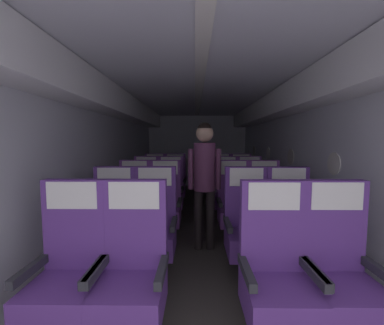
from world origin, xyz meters
The scene contains 23 objects.
ground centered at (0.00, 3.83, -0.01)m, with size 3.32×8.06×0.02m, color #3D3833.
fuselage_shell centered at (0.00, 4.08, 1.64)m, with size 3.20×7.71×2.28m.
seat_a_left_window centered at (-0.96, 1.40, 0.48)m, with size 0.49×0.49×1.14m.
seat_a_left_aisle centered at (-0.50, 1.41, 0.48)m, with size 0.49×0.49×1.14m.
seat_a_right_aisle centered at (0.96, 1.40, 0.48)m, with size 0.49×0.49×1.14m.
seat_a_right_window centered at (0.51, 1.39, 0.48)m, with size 0.49×0.49×1.14m.
seat_b_left_window centered at (-0.96, 2.36, 0.48)m, with size 0.49×0.49×1.14m.
seat_b_left_aisle centered at (-0.51, 2.37, 0.48)m, with size 0.49×0.49×1.14m.
seat_b_right_aisle centered at (0.97, 2.35, 0.48)m, with size 0.49×0.49×1.14m.
seat_b_right_window centered at (0.51, 2.35, 0.48)m, with size 0.49×0.49×1.14m.
seat_c_left_window centered at (-0.96, 3.31, 0.48)m, with size 0.49×0.49×1.14m.
seat_c_left_aisle centered at (-0.50, 3.31, 0.48)m, with size 0.49×0.49×1.14m.
seat_c_right_aisle centered at (0.97, 3.32, 0.48)m, with size 0.49×0.49×1.14m.
seat_c_right_window centered at (0.51, 3.31, 0.48)m, with size 0.49×0.49×1.14m.
seat_d_left_window centered at (-0.98, 4.27, 0.48)m, with size 0.49×0.49×1.14m.
seat_d_left_aisle centered at (-0.51, 4.27, 0.48)m, with size 0.49×0.49×1.14m.
seat_d_right_aisle centered at (0.96, 4.27, 0.48)m, with size 0.49×0.49×1.14m.
seat_d_right_window centered at (0.51, 4.28, 0.48)m, with size 0.49×0.49×1.14m.
seat_e_left_window centered at (-0.96, 5.23, 0.48)m, with size 0.49×0.49×1.14m.
seat_e_left_aisle centered at (-0.51, 5.23, 0.48)m, with size 0.49×0.49×1.14m.
seat_e_right_aisle centered at (0.97, 5.22, 0.48)m, with size 0.49×0.49×1.14m.
seat_e_right_window centered at (0.52, 5.24, 0.48)m, with size 0.49×0.49×1.14m.
flight_attendant centered at (0.06, 2.93, 1.03)m, with size 0.43×0.28×1.66m.
Camera 1 is at (-0.06, -0.28, 1.42)m, focal length 23.39 mm.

